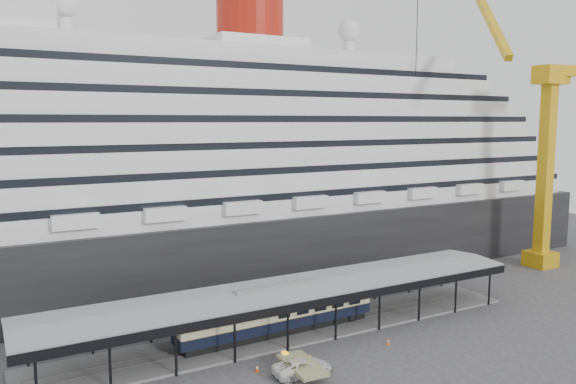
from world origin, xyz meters
name	(u,v)px	position (x,y,z in m)	size (l,w,h in m)	color
ground	(317,348)	(0.00, 0.00, 0.00)	(200.00, 200.00, 0.00)	#363639
cruise_ship	(202,152)	(0.05, 32.00, 18.35)	(130.00, 30.00, 43.90)	black
platform_canopy	(293,311)	(0.00, 5.00, 2.36)	(56.00, 9.18, 5.30)	slate
crane_yellow	(540,140)	(47.06, 10.54, 19.96)	(23.83, 18.78, 47.60)	gold
port_truck	(302,367)	(-4.45, -4.54, 0.76)	(2.53, 5.48, 1.52)	white
pullman_carriage	(278,311)	(-1.84, 5.00, 2.71)	(22.85, 3.51, 22.37)	black
traffic_cone_left	(257,368)	(-7.73, -1.98, 0.35)	(0.47, 0.47, 0.71)	#ED5B0D
traffic_cone_mid	(310,357)	(-2.29, -2.31, 0.38)	(0.40, 0.40, 0.76)	#D4490B
traffic_cone_right	(388,342)	(6.83, -2.92, 0.34)	(0.46, 0.46, 0.68)	#ED5D0D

